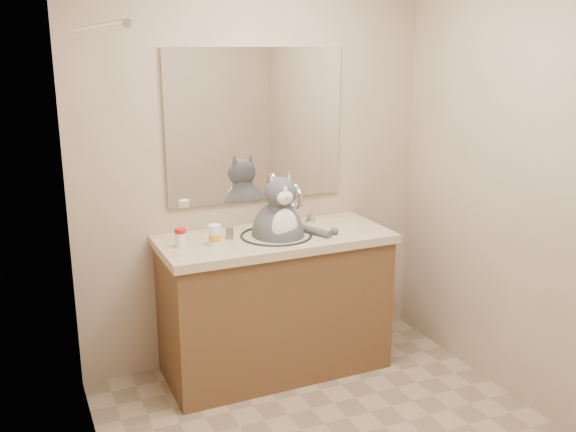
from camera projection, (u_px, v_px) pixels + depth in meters
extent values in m
cube|color=tan|center=(256.00, 167.00, 3.86)|extent=(2.20, 0.01, 2.40)
cube|color=tan|center=(97.00, 249.00, 2.32)|extent=(0.01, 2.50, 2.40)
cube|color=tan|center=(554.00, 193.00, 3.19)|extent=(0.01, 2.50, 2.40)
cube|color=brown|center=(275.00, 307.00, 3.81)|extent=(1.30, 0.55, 0.80)
cube|color=beige|center=(275.00, 239.00, 3.70)|extent=(1.34, 0.59, 0.05)
torus|color=black|center=(276.00, 236.00, 3.68)|extent=(0.42, 0.42, 0.02)
ellipsoid|color=white|center=(276.00, 248.00, 3.70)|extent=(0.40, 0.40, 0.15)
cylinder|color=silver|center=(291.00, 209.00, 3.87)|extent=(0.03, 0.03, 0.18)
torus|color=silver|center=(295.00, 197.00, 3.79)|extent=(0.03, 0.16, 0.16)
cone|color=silver|center=(310.00, 215.00, 3.93)|extent=(0.06, 0.06, 0.08)
cube|color=white|center=(256.00, 126.00, 3.78)|extent=(1.10, 0.02, 0.90)
cube|color=beige|center=(112.00, 289.00, 2.48)|extent=(0.01, 1.20, 1.90)
cylinder|color=silver|center=(92.00, 28.00, 2.23)|extent=(0.02, 1.30, 0.02)
ellipsoid|color=#4B4B50|center=(278.00, 236.00, 3.70)|extent=(0.32, 0.35, 0.40)
ellipsoid|color=silver|center=(284.00, 231.00, 3.58)|extent=(0.17, 0.10, 0.25)
ellipsoid|color=#4B4B50|center=(281.00, 192.00, 3.59)|extent=(0.19, 0.17, 0.18)
ellipsoid|color=silver|center=(285.00, 198.00, 3.52)|extent=(0.10, 0.05, 0.08)
sphere|color=#D88C8C|center=(287.00, 198.00, 3.50)|extent=(0.02, 0.02, 0.02)
cone|color=#4B4B50|center=(271.00, 178.00, 3.56)|extent=(0.08, 0.07, 0.09)
cone|color=#4B4B50|center=(288.00, 177.00, 3.59)|extent=(0.08, 0.07, 0.09)
cylinder|color=#4B4B50|center=(312.00, 230.00, 3.72)|extent=(0.14, 0.27, 0.05)
cylinder|color=white|center=(181.00, 240.00, 3.46)|extent=(0.06, 0.06, 0.08)
cylinder|color=#A81612|center=(180.00, 231.00, 3.45)|extent=(0.06, 0.06, 0.02)
cylinder|color=white|center=(215.00, 237.00, 3.49)|extent=(0.09, 0.09, 0.09)
cylinder|color=gold|center=(215.00, 237.00, 3.49)|extent=(0.09, 0.09, 0.04)
cylinder|color=white|center=(215.00, 227.00, 3.48)|extent=(0.09, 0.09, 0.02)
cylinder|color=slate|center=(230.00, 233.00, 3.62)|extent=(0.05, 0.05, 0.07)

